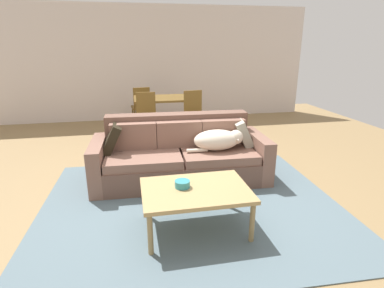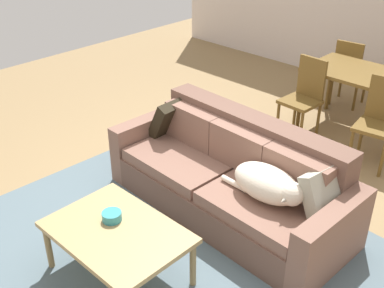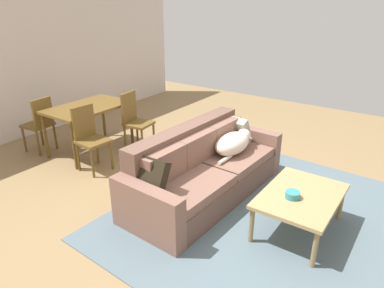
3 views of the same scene
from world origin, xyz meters
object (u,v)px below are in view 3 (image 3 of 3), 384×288
throw_pillow_by_right_arm (237,130)px  dining_chair_far_left (40,122)px  dining_chair_near_left (89,136)px  bowl_on_coffee_table (292,195)px  dog_on_left_cushion (234,143)px  dining_chair_near_right (135,119)px  dining_table (88,111)px  throw_pillow_by_left_arm (150,176)px  coffee_table (301,198)px  couch (203,171)px

throw_pillow_by_right_arm → dining_chair_far_left: bearing=114.1°
dining_chair_near_left → bowl_on_coffee_table: bearing=-83.2°
dog_on_left_cushion → dining_chair_near_right: size_ratio=0.81×
dining_table → dining_chair_near_right: 0.75m
dining_table → dining_chair_far_left: size_ratio=1.40×
throw_pillow_by_left_arm → dining_table: throw_pillow_by_left_arm is taller
coffee_table → couch: bearing=87.5°
dining_table → dining_chair_near_right: bearing=-48.9°
dog_on_left_cushion → dining_table: bearing=102.0°
coffee_table → dining_chair_near_right: bearing=78.2°
dining_chair_near_left → throw_pillow_by_right_arm: bearing=-50.5°
dining_table → dining_chair_near_left: bearing=-129.3°
bowl_on_coffee_table → couch: bearing=81.7°
couch → dining_table: (0.09, 2.28, 0.36)m
coffee_table → bowl_on_coffee_table: 0.16m
dining_table → dining_chair_far_left: bearing=127.3°
dining_chair_near_right → dining_table: bearing=123.1°
dog_on_left_cushion → throw_pillow_by_right_arm: (0.40, 0.17, 0.03)m
dining_table → bowl_on_coffee_table: bearing=-94.4°
coffee_table → dining_chair_near_left: bearing=95.5°
dining_chair_far_left → throw_pillow_by_left_arm: bearing=73.2°
dog_on_left_cushion → throw_pillow_by_right_arm: 0.44m
coffee_table → dining_table: 3.58m
coffee_table → bowl_on_coffee_table: (-0.12, 0.05, 0.08)m
dining_table → throw_pillow_by_left_arm: bearing=-114.4°
dog_on_left_cushion → dining_chair_far_left: (-0.90, 3.07, -0.07)m
dining_chair_near_right → dining_chair_far_left: 1.53m
throw_pillow_by_right_arm → dog_on_left_cushion: bearing=-157.5°
dog_on_left_cushion → bowl_on_coffee_table: (-0.68, -1.08, -0.09)m
throw_pillow_by_left_arm → coffee_table: (0.85, -1.37, -0.21)m
bowl_on_coffee_table → dining_chair_near_right: dining_chair_near_right is taller
dining_chair_near_left → dining_chair_near_right: (0.92, -0.02, 0.00)m
couch → dining_table: 2.31m
throw_pillow_by_right_arm → dining_chair_near_right: 1.75m
coffee_table → dining_chair_near_right: 3.08m
bowl_on_coffee_table → dining_chair_near_left: bearing=93.3°
throw_pillow_by_right_arm → throw_pillow_by_left_arm: bearing=177.7°
throw_pillow_by_left_arm → dining_chair_far_left: dining_chair_far_left is taller
bowl_on_coffee_table → dog_on_left_cushion: bearing=57.6°
throw_pillow_by_left_arm → couch: bearing=-5.4°
dining_chair_far_left → dining_chair_near_left: bearing=85.6°
dining_chair_near_right → throw_pillow_by_left_arm: bearing=-139.9°
dining_chair_near_right → bowl_on_coffee_table: bearing=-112.2°
throw_pillow_by_right_arm → coffee_table: throw_pillow_by_right_arm is taller
dining_chair_far_left → dining_table: bearing=120.8°
throw_pillow_by_left_arm → dining_table: size_ratio=0.31×
dog_on_left_cushion → coffee_table: 1.28m
bowl_on_coffee_table → throw_pillow_by_right_arm: bearing=48.8°
throw_pillow_by_left_arm → dining_chair_near_left: size_ratio=0.41×
dining_chair_near_right → dining_chair_far_left: bearing=121.2°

